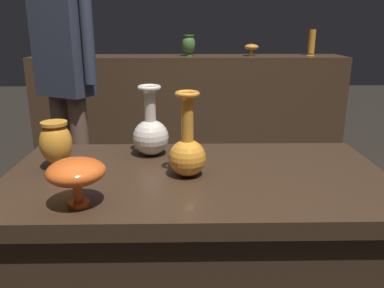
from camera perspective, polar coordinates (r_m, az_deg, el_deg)
name	(u,v)px	position (r m, az deg, el deg)	size (l,w,h in m)	color
display_plinth	(196,281)	(1.43, 0.59, -19.25)	(1.20, 0.64, 0.80)	#382619
back_display_shelf	(189,114)	(3.44, -0.47, 4.42)	(2.60, 0.40, 0.99)	#422D1E
vase_centerpiece	(187,151)	(1.20, -0.67, -0.98)	(0.12, 0.12, 0.26)	orange
vase_tall_behind	(56,143)	(1.33, -19.15, 0.10)	(0.10, 0.10, 0.16)	orange
vase_left_accent	(76,173)	(1.04, -16.48, -4.03)	(0.15, 0.15, 0.13)	#E55B1E
vase_right_accent	(151,132)	(1.40, -6.02, 1.67)	(0.13, 0.13, 0.25)	silver
shelf_vase_far_right	(312,43)	(3.57, 16.98, 13.86)	(0.07, 0.07, 0.21)	orange
shelf_vase_right	(251,47)	(3.38, 8.62, 13.71)	(0.12, 0.12, 0.10)	orange
shelf_vase_far_left	(64,38)	(3.54, -18.14, 14.40)	(0.09, 0.09, 0.29)	gray
shelf_vase_center	(189,44)	(3.35, -0.49, 14.25)	(0.11, 0.11, 0.17)	#477A38
visitor_near_left	(64,68)	(2.51, -18.07, 10.44)	(0.42, 0.31, 1.68)	brown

